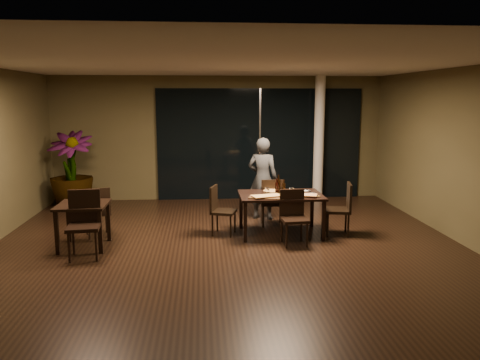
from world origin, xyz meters
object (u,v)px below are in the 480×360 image
chair_main_near (293,214)px  chair_side_far (98,210)px  bottle_a (277,186)px  bottle_c (278,184)px  main_table (281,198)px  side_table (83,211)px  diner (263,179)px  chair_main_far (272,200)px  chair_main_left (219,208)px  potted_plant (71,170)px  chair_main_right (342,206)px  bottle_b (284,187)px  chair_side_near (84,220)px

chair_main_near → chair_side_far: chair_main_near is taller
bottle_a → bottle_c: (0.03, 0.04, 0.03)m
main_table → side_table: 3.44m
main_table → diner: (-0.19, 1.13, 0.17)m
bottle_a → chair_main_far: bearing=90.5°
chair_main_near → bottle_c: size_ratio=2.73×
main_table → chair_main_left: bearing=175.3°
potted_plant → bottle_c: size_ratio=5.12×
chair_main_left → chair_main_right: chair_main_right is taller
chair_main_right → bottle_c: 1.23m
side_table → chair_main_far: 3.49m
chair_main_far → bottle_b: 0.65m
potted_plant → chair_side_near: bearing=-72.2°
bottle_c → chair_main_far: bearing=94.7°
bottle_c → chair_side_near: bearing=-162.3°
chair_main_far → chair_side_near: 3.54m
chair_main_left → chair_side_near: bearing=132.9°
chair_main_far → chair_side_far: (-3.22, -0.48, -0.01)m
chair_side_far → chair_side_near: size_ratio=0.87×
side_table → chair_main_right: bearing=4.7°
diner → main_table: bearing=121.4°
diner → bottle_c: size_ratio=4.96×
chair_side_far → side_table: bearing=59.4°
chair_side_near → bottle_b: 3.49m
chair_side_near → bottle_a: size_ratio=3.77×
chair_side_near → side_table: bearing=100.2°
chair_side_near → diner: bearing=28.5°
chair_main_left → chair_side_far: 2.17m
chair_main_right → potted_plant: (-5.46, 2.53, 0.34)m
side_table → bottle_b: bearing=8.7°
chair_side_far → bottle_a: bearing=160.2°
chair_side_far → potted_plant: (-1.06, 2.33, 0.36)m
main_table → chair_main_right: (1.11, -0.13, -0.14)m
bottle_c → diner: bearing=98.4°
side_table → bottle_c: bottle_c is taller
chair_main_left → chair_main_right: size_ratio=0.93×
chair_main_right → diner: size_ratio=0.57×
bottle_a → main_table: bearing=-37.7°
side_table → bottle_b: size_ratio=3.04×
chair_main_near → bottle_b: (-0.06, 0.59, 0.36)m
side_table → bottle_a: size_ratio=2.87×
chair_main_right → diner: 1.83m
chair_side_far → bottle_c: bottle_c is taller
chair_main_left → diner: bearing=-24.6°
chair_main_left → bottle_b: bearing=-75.9°
chair_side_near → bottle_a: chair_side_near is taller
chair_main_near → chair_main_right: bearing=20.1°
chair_main_near → chair_main_left: chair_main_near is taller
chair_side_far → bottle_a: 3.24m
chair_main_left → diner: size_ratio=0.53×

